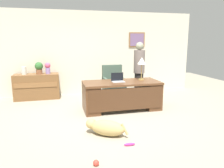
{
  "coord_description": "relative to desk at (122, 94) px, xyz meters",
  "views": [
    {
      "loc": [
        -1.18,
        -4.57,
        1.76
      ],
      "look_at": [
        0.07,
        0.3,
        0.75
      ],
      "focal_mm": 34.67,
      "sensor_mm": 36.0,
      "label": 1
    }
  ],
  "objects": [
    {
      "name": "armchair",
      "position": [
        0.03,
        0.96,
        0.07
      ],
      "size": [
        0.6,
        0.59,
        1.05
      ],
      "color": "#475B4C",
      "rests_on": "ground_plane"
    },
    {
      "name": "ground_plane",
      "position": [
        -0.4,
        -0.59,
        -0.4
      ],
      "size": [
        12.0,
        12.0,
        0.0
      ],
      "primitive_type": "plane",
      "color": "#9E937F"
    },
    {
      "name": "credenza",
      "position": [
        -2.21,
        1.66,
        -0.02
      ],
      "size": [
        1.32,
        0.5,
        0.77
      ],
      "color": "brown",
      "rests_on": "ground_plane"
    },
    {
      "name": "dog_toy_bone",
      "position": [
        -0.45,
        -1.94,
        -0.38
      ],
      "size": [
        0.2,
        0.06,
        0.05
      ],
      "primitive_type": "ellipsoid",
      "rotation": [
        0.0,
        0.0,
        3.08
      ],
      "color": "#D8338C",
      "rests_on": "ground_plane"
    },
    {
      "name": "vase_with_flowers",
      "position": [
        -1.86,
        1.66,
        0.55
      ],
      "size": [
        0.17,
        0.17,
        0.34
      ],
      "color": "#9C81C7",
      "rests_on": "credenza"
    },
    {
      "name": "dog_lying",
      "position": [
        -0.75,
        -1.42,
        -0.25
      ],
      "size": [
        0.74,
        0.62,
        0.3
      ],
      "color": "tan",
      "rests_on": "ground_plane"
    },
    {
      "name": "laptop",
      "position": [
        -0.1,
        0.05,
        0.39
      ],
      "size": [
        0.32,
        0.22,
        0.22
      ],
      "color": "#B2B5BA",
      "rests_on": "desk"
    },
    {
      "name": "desk_lamp",
      "position": [
        0.58,
        0.14,
        0.8
      ],
      "size": [
        0.22,
        0.22,
        0.6
      ],
      "color": "#9E8447",
      "rests_on": "desk"
    },
    {
      "name": "desk",
      "position": [
        0.0,
        0.0,
        0.0
      ],
      "size": [
        1.95,
        0.86,
        0.73
      ],
      "color": "brown",
      "rests_on": "ground_plane"
    },
    {
      "name": "back_wall",
      "position": [
        -0.4,
        2.01,
        0.95
      ],
      "size": [
        7.0,
        0.16,
        2.7
      ],
      "color": "beige",
      "rests_on": "ground_plane"
    },
    {
      "name": "person_standing",
      "position": [
        0.76,
        0.76,
        0.49
      ],
      "size": [
        0.32,
        0.32,
        1.72
      ],
      "color": "#262323",
      "rests_on": "ground_plane"
    },
    {
      "name": "potted_plant",
      "position": [
        -2.11,
        1.66,
        0.56
      ],
      "size": [
        0.24,
        0.24,
        0.36
      ],
      "color": "brown",
      "rests_on": "credenza"
    },
    {
      "name": "vase_empty",
      "position": [
        -2.54,
        1.66,
        0.48
      ],
      "size": [
        0.15,
        0.15,
        0.23
      ],
      "primitive_type": "cylinder",
      "color": "silver",
      "rests_on": "credenza"
    },
    {
      "name": "dog_toy_ball",
      "position": [
        -1.11,
        -2.39,
        -0.36
      ],
      "size": [
        0.09,
        0.09,
        0.09
      ],
      "primitive_type": "sphere",
      "color": "#E53F33",
      "rests_on": "ground_plane"
    }
  ]
}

